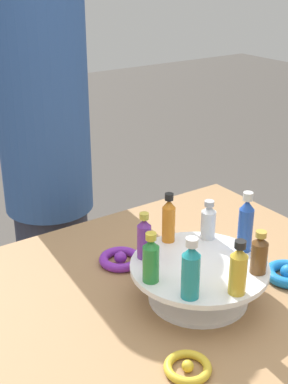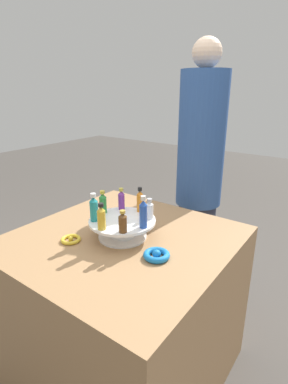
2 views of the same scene
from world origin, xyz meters
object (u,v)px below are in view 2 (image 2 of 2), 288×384
Objects in this scene: bottle_gold at (101,217)px; bottle_brown at (123,222)px; bottle_blue at (143,213)px; bottle_purple at (121,200)px; display_stand at (122,227)px; bottle_green at (103,203)px; bottle_teal at (94,208)px; ribbon_bow_blue at (157,255)px; person_figure at (199,181)px; ribbon_bow_gold at (71,239)px; bottle_orange at (140,201)px; ribbon_bow_purple at (141,215)px; bottle_clear at (150,209)px.

bottle_brown is at bearing 108.84° from bottle_gold.
bottle_purple is (-0.10, -0.21, -0.02)m from bottle_blue.
bottle_purple is (-0.09, -0.08, 0.09)m from display_stand.
bottle_brown is (0.10, 0.21, -0.01)m from bottle_green.
bottle_purple is at bearing -161.16° from bottle_gold.
bottle_teal reaches higher than ribbon_bow_blue.
bottle_brown reaches higher than display_stand.
bottle_green is 0.94× the size of bottle_gold.
bottle_brown is at bearing 63.84° from bottle_green.
person_figure reaches higher than bottle_blue.
display_stand is 0.18× the size of person_figure.
ribbon_bow_blue is 1.21× the size of ribbon_bow_gold.
bottle_blue reaches higher than bottle_gold.
bottle_teal reaches higher than bottle_purple.
bottle_purple is at bearing -116.07° from ribbon_bow_blue.
bottle_green is at bearing -100.62° from ribbon_bow_blue.
bottle_blue is (0.02, 0.25, 0.02)m from bottle_green.
person_figure is at bearing 179.95° from display_stand.
bottle_orange is 1.11× the size of bottle_purple.
bottle_green is 0.18m from bottle_orange.
bottle_gold is at bearing 105.64° from ribbon_bow_gold.
person_figure reaches higher than ribbon_bow_blue.
bottle_orange reaches higher than bottle_brown.
ribbon_bow_gold is (0.04, -0.16, -0.13)m from bottle_gold.
ribbon_bow_purple is (-0.32, -0.15, -0.12)m from bottle_brown.
bottle_gold is 1.07× the size of bottle_purple.
display_stand is at bearing -3.66° from bottle_orange.
bottle_clear is (-0.09, -0.03, -0.02)m from bottle_blue.
ribbon_bow_blue is 0.06× the size of person_figure.
bottle_gold is 0.18m from bottle_blue.
ribbon_bow_blue is at bearing 75.69° from display_stand.
bottle_orange is at bearing 108.84° from bottle_purple.
ribbon_bow_blue is (0.14, 0.13, -0.12)m from bottle_clear.
bottle_clear is at bearing 108.84° from bottle_green.
bottle_teal is 1.34× the size of bottle_clear.
bottle_clear is (-0.08, 0.09, 0.08)m from display_stand.
bottle_brown is 0.89× the size of bottle_purple.
bottle_orange is 0.18m from ribbon_bow_purple.
ribbon_bow_purple is at bearing -134.31° from ribbon_bow_blue.
bottle_gold is 0.07× the size of person_figure.
bottle_teal reaches higher than bottle_orange.
person_figure is (-0.69, 0.08, -0.06)m from bottle_purple.
bottle_purple is (0.03, -0.09, -0.01)m from bottle_orange.
ribbon_bow_gold is at bearing -73.17° from bottle_brown.
bottle_brown is at bearing -3.66° from bottle_clear.
bottle_purple is at bearing -93.66° from bottle_clear.
bottle_blue is at bearing 86.34° from display_stand.
person_figure reaches higher than bottle_teal.
bottle_green is 0.23m from bottle_clear.
bottle_teal is 1.20× the size of bottle_purple.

